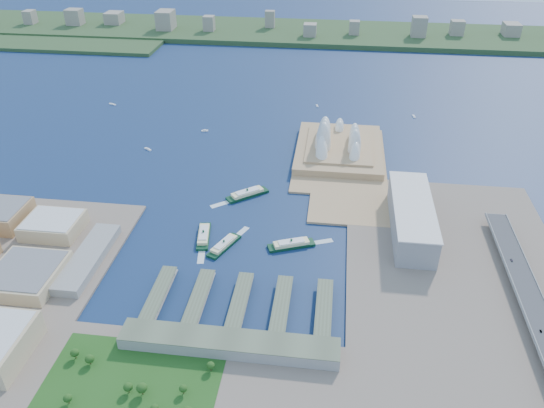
# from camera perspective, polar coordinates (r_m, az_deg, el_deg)

# --- Properties ---
(ground) EXTENTS (3000.00, 3000.00, 0.00)m
(ground) POSITION_cam_1_polar(r_m,az_deg,el_deg) (602.82, -3.49, -5.90)
(ground) COLOR #10244C
(ground) RESTS_ON ground
(east_land) EXTENTS (240.00, 500.00, 3.00)m
(east_land) POSITION_cam_1_polar(r_m,az_deg,el_deg) (573.92, 20.22, -10.38)
(east_land) COLOR #796A5D
(east_land) RESTS_ON ground
(peninsula) EXTENTS (135.00, 220.00, 3.00)m
(peninsula) POSITION_cam_1_polar(r_m,az_deg,el_deg) (814.01, 7.32, 4.87)
(peninsula) COLOR tan
(peninsula) RESTS_ON ground
(far_shore) EXTENTS (2200.00, 260.00, 12.00)m
(far_shore) POSITION_cam_1_polar(r_m,az_deg,el_deg) (1493.82, 3.58, 17.93)
(far_shore) COLOR #2D4926
(far_shore) RESTS_ON ground
(opera_house) EXTENTS (134.00, 180.00, 58.00)m
(opera_house) POSITION_cam_1_polar(r_m,az_deg,el_deg) (818.78, 7.32, 7.41)
(opera_house) COLOR white
(opera_house) RESTS_ON peninsula
(toaster_building) EXTENTS (45.00, 155.00, 35.00)m
(toaster_building) POSITION_cam_1_polar(r_m,az_deg,el_deg) (655.55, 14.77, -1.37)
(toaster_building) COLOR gray
(toaster_building) RESTS_ON east_land
(expressway) EXTENTS (26.00, 340.00, 11.85)m
(expressway) POSITION_cam_1_polar(r_m,az_deg,el_deg) (580.11, 26.38, -10.57)
(expressway) COLOR gray
(expressway) RESTS_ON east_land
(ferry_wharves) EXTENTS (184.00, 90.00, 9.30)m
(ferry_wharves) POSITION_cam_1_polar(r_m,az_deg,el_deg) (541.55, -3.47, -10.48)
(ferry_wharves) COLOR #515B45
(ferry_wharves) RESTS_ON ground
(terminal_building) EXTENTS (200.00, 28.00, 12.00)m
(terminal_building) POSITION_cam_1_polar(r_m,az_deg,el_deg) (496.69, -4.64, -14.76)
(terminal_building) COLOR gray
(terminal_building) RESTS_ON south_land
(park) EXTENTS (150.00, 110.00, 16.00)m
(park) POSITION_cam_1_polar(r_m,az_deg,el_deg) (479.41, -15.31, -18.08)
(park) COLOR #194714
(park) RESTS_ON south_land
(far_skyline) EXTENTS (1900.00, 140.00, 55.00)m
(far_skyline) POSITION_cam_1_polar(r_m,az_deg,el_deg) (1466.55, 3.56, 19.01)
(far_skyline) COLOR gray
(far_skyline) RESTS_ON far_shore
(ferry_a) EXTENTS (22.19, 55.70, 10.25)m
(ferry_a) POSITION_cam_1_polar(r_m,az_deg,el_deg) (636.94, -7.38, -3.22)
(ferry_a) COLOR #0D351D
(ferry_a) RESTS_ON ground
(ferry_b) EXTENTS (55.53, 48.50, 11.16)m
(ferry_b) POSITION_cam_1_polar(r_m,az_deg,el_deg) (712.68, -2.67, 1.26)
(ferry_b) COLOR #0D351D
(ferry_b) RESTS_ON ground
(ferry_c) EXTENTS (33.51, 52.89, 9.84)m
(ferry_c) POSITION_cam_1_polar(r_m,az_deg,el_deg) (618.76, -5.19, -4.27)
(ferry_c) COLOR #0D351D
(ferry_c) RESTS_ON ground
(ferry_d) EXTENTS (56.43, 33.42, 10.43)m
(ferry_d) POSITION_cam_1_polar(r_m,az_deg,el_deg) (617.53, 2.09, -4.20)
(ferry_d) COLOR #0D351D
(ferry_d) RESTS_ON ground
(boat_a) EXTENTS (13.34, 10.11, 2.63)m
(boat_a) POSITION_cam_1_polar(r_m,az_deg,el_deg) (859.85, -13.20, 5.79)
(boat_a) COLOR white
(boat_a) RESTS_ON ground
(boat_b) EXTENTS (11.70, 6.21, 3.00)m
(boat_b) POSITION_cam_1_polar(r_m,az_deg,el_deg) (907.38, -7.24, 7.85)
(boat_b) COLOR white
(boat_b) RESTS_ON ground
(boat_c) EXTENTS (5.55, 12.74, 2.77)m
(boat_c) POSITION_cam_1_polar(r_m,az_deg,el_deg) (989.98, 15.02, 9.10)
(boat_c) COLOR white
(boat_c) RESTS_ON ground
(boat_d) EXTENTS (15.32, 9.07, 2.57)m
(boat_d) POSITION_cam_1_polar(r_m,az_deg,el_deg) (1055.23, -16.79, 10.26)
(boat_d) COLOR white
(boat_d) RESTS_ON ground
(boat_e) EXTENTS (5.34, 10.29, 2.41)m
(boat_e) POSITION_cam_1_polar(r_m,az_deg,el_deg) (1007.83, 4.87, 10.50)
(boat_e) COLOR white
(boat_e) RESTS_ON ground
(car_b) EXTENTS (1.27, 3.64, 1.20)m
(car_b) POSITION_cam_1_polar(r_m,az_deg,el_deg) (554.50, 26.94, -12.08)
(car_b) COLOR slate
(car_b) RESTS_ON expressway
(car_c) EXTENTS (1.89, 4.64, 1.35)m
(car_c) POSITION_cam_1_polar(r_m,az_deg,el_deg) (630.66, 24.38, -5.50)
(car_c) COLOR slate
(car_c) RESTS_ON expressway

